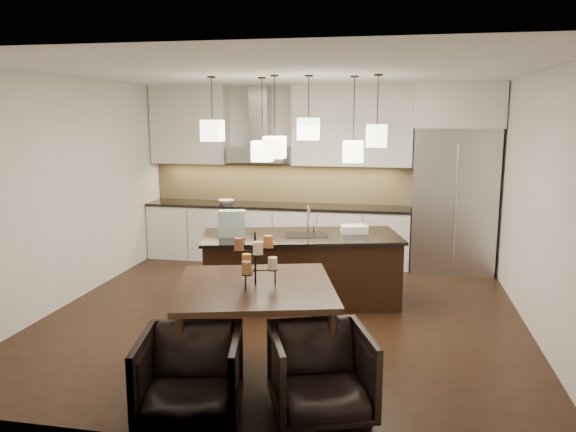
% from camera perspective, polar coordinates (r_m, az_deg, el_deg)
% --- Properties ---
extents(floor, '(5.50, 5.50, 0.02)m').
position_cam_1_polar(floor, '(6.80, -0.33, -9.96)').
color(floor, black).
rests_on(floor, ground).
extents(ceiling, '(5.50, 5.50, 0.02)m').
position_cam_1_polar(ceiling, '(6.40, -0.35, 14.47)').
color(ceiling, white).
rests_on(ceiling, wall_back).
extents(wall_back, '(5.50, 0.02, 2.80)m').
position_cam_1_polar(wall_back, '(9.15, 3.06, 4.34)').
color(wall_back, silver).
rests_on(wall_back, ground).
extents(wall_front, '(5.50, 0.02, 2.80)m').
position_cam_1_polar(wall_front, '(3.83, -8.49, -4.04)').
color(wall_front, silver).
rests_on(wall_front, ground).
extents(wall_left, '(0.02, 5.50, 2.80)m').
position_cam_1_polar(wall_left, '(7.49, -21.53, 2.33)').
color(wall_left, silver).
rests_on(wall_left, ground).
extents(wall_right, '(0.02, 5.50, 2.80)m').
position_cam_1_polar(wall_right, '(6.50, 24.25, 1.04)').
color(wall_right, silver).
rests_on(wall_right, ground).
extents(refrigerator, '(1.20, 0.72, 2.15)m').
position_cam_1_polar(refrigerator, '(8.77, 16.41, 1.54)').
color(refrigerator, '#B7B7BA').
rests_on(refrigerator, floor).
extents(fridge_panel, '(1.26, 0.72, 0.65)m').
position_cam_1_polar(fridge_panel, '(8.68, 16.88, 10.71)').
color(fridge_panel, silver).
rests_on(fridge_panel, refrigerator).
extents(lower_cabinets, '(4.21, 0.62, 0.88)m').
position_cam_1_polar(lower_cabinets, '(9.09, -1.19, -1.82)').
color(lower_cabinets, silver).
rests_on(lower_cabinets, floor).
extents(countertop, '(4.21, 0.66, 0.04)m').
position_cam_1_polar(countertop, '(9.00, -1.20, 1.04)').
color(countertop, black).
rests_on(countertop, lower_cabinets).
extents(backsplash, '(4.21, 0.02, 0.63)m').
position_cam_1_polar(backsplash, '(9.25, -0.81, 3.38)').
color(backsplash, tan).
rests_on(backsplash, countertop).
extents(upper_cab_left, '(1.25, 0.35, 1.25)m').
position_cam_1_polar(upper_cab_left, '(9.45, -9.95, 9.09)').
color(upper_cab_left, silver).
rests_on(upper_cab_left, wall_back).
extents(upper_cab_right, '(1.85, 0.35, 1.25)m').
position_cam_1_polar(upper_cab_right, '(8.86, 6.53, 9.11)').
color(upper_cab_right, silver).
rests_on(upper_cab_right, wall_back).
extents(hood_canopy, '(0.90, 0.52, 0.24)m').
position_cam_1_polar(hood_canopy, '(9.03, -3.02, 6.29)').
color(hood_canopy, '#B7B7BA').
rests_on(hood_canopy, wall_back).
extents(hood_chimney, '(0.30, 0.28, 0.96)m').
position_cam_1_polar(hood_chimney, '(9.11, -2.89, 10.11)').
color(hood_chimney, '#B7B7BA').
rests_on(hood_chimney, hood_canopy).
extents(fruit_bowl, '(0.34, 0.34, 0.06)m').
position_cam_1_polar(fruit_bowl, '(9.16, -6.30, 1.46)').
color(fruit_bowl, silver).
rests_on(fruit_bowl, countertop).
extents(island_body, '(2.52, 1.51, 0.83)m').
position_cam_1_polar(island_body, '(7.08, 1.32, -5.52)').
color(island_body, black).
rests_on(island_body, floor).
extents(island_top, '(2.61, 1.60, 0.04)m').
position_cam_1_polar(island_top, '(6.98, 1.33, -2.08)').
color(island_top, black).
rests_on(island_top, island_body).
extents(faucet, '(0.15, 0.24, 0.36)m').
position_cam_1_polar(faucet, '(7.04, 2.04, -0.33)').
color(faucet, silver).
rests_on(faucet, island_top).
extents(tote_bag, '(0.35, 0.24, 0.32)m').
position_cam_1_polar(tote_bag, '(6.90, -5.73, -0.75)').
color(tote_bag, '#245B43').
rests_on(tote_bag, island_top).
extents(food_container, '(0.37, 0.30, 0.09)m').
position_cam_1_polar(food_container, '(7.14, 6.75, -1.33)').
color(food_container, silver).
rests_on(food_container, island_top).
extents(dining_table, '(1.70, 1.70, 0.83)m').
position_cam_1_polar(dining_table, '(5.24, -3.27, -11.32)').
color(dining_table, black).
rests_on(dining_table, floor).
extents(candelabra, '(0.49, 0.49, 0.49)m').
position_cam_1_polar(candelabra, '(5.03, -3.35, -4.33)').
color(candelabra, black).
rests_on(candelabra, dining_table).
extents(candle_a, '(0.10, 0.10, 0.11)m').
position_cam_1_polar(candle_a, '(5.05, -1.58, -4.82)').
color(candle_a, beige).
rests_on(candle_a, candelabra).
extents(candle_b, '(0.10, 0.10, 0.11)m').
position_cam_1_polar(candle_b, '(5.17, -4.22, -4.47)').
color(candle_b, '#BF7033').
rests_on(candle_b, candelabra).
extents(candle_c, '(0.10, 0.10, 0.11)m').
position_cam_1_polar(candle_c, '(4.92, -4.22, -5.26)').
color(candle_c, brown).
rests_on(candle_c, candelabra).
extents(candle_d, '(0.10, 0.10, 0.11)m').
position_cam_1_polar(candle_d, '(5.10, -2.01, -2.62)').
color(candle_d, '#BF7033').
rests_on(candle_d, candelabra).
extents(candle_e, '(0.10, 0.10, 0.11)m').
position_cam_1_polar(candle_e, '(5.03, -5.01, -2.85)').
color(candle_e, brown).
rests_on(candle_e, candelabra).
extents(candle_f, '(0.10, 0.10, 0.11)m').
position_cam_1_polar(candle_f, '(4.86, -3.08, -3.27)').
color(candle_f, beige).
rests_on(candle_f, candelabra).
extents(armchair_left, '(0.90, 0.92, 0.71)m').
position_cam_1_polar(armchair_left, '(4.53, -9.93, -15.89)').
color(armchair_left, black).
rests_on(armchair_left, floor).
extents(armchair_right, '(0.97, 0.99, 0.71)m').
position_cam_1_polar(armchair_right, '(4.54, 3.36, -15.72)').
color(armchair_right, black).
rests_on(armchair_right, floor).
extents(pendant_a, '(0.24, 0.24, 0.26)m').
position_cam_1_polar(pendant_a, '(7.05, -7.68, 8.59)').
color(pendant_a, white).
rests_on(pendant_a, ceiling).
extents(pendant_b, '(0.24, 0.24, 0.26)m').
position_cam_1_polar(pendant_b, '(7.15, -2.62, 6.59)').
color(pendant_b, white).
rests_on(pendant_b, ceiling).
extents(pendant_c, '(0.24, 0.24, 0.26)m').
position_cam_1_polar(pendant_c, '(6.78, 2.09, 8.83)').
color(pendant_c, white).
rests_on(pendant_c, ceiling).
extents(pendant_d, '(0.24, 0.24, 0.26)m').
position_cam_1_polar(pendant_d, '(6.95, 6.64, 6.50)').
color(pendant_d, white).
rests_on(pendant_d, ceiling).
extents(pendant_e, '(0.24, 0.24, 0.26)m').
position_cam_1_polar(pendant_e, '(6.72, 9.00, 8.05)').
color(pendant_e, white).
rests_on(pendant_e, ceiling).
extents(pendant_f, '(0.24, 0.24, 0.26)m').
position_cam_1_polar(pendant_f, '(6.75, -1.36, 6.99)').
color(pendant_f, white).
rests_on(pendant_f, ceiling).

